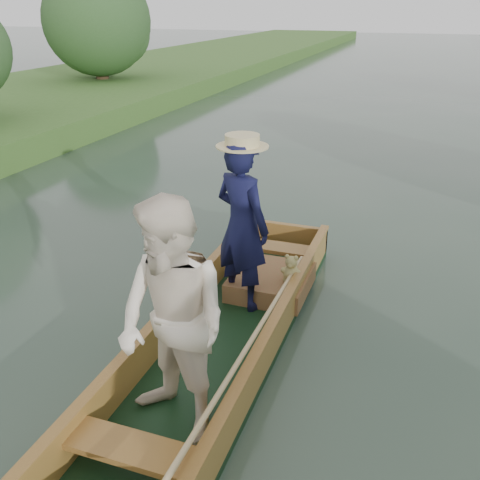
% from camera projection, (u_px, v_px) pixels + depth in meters
% --- Properties ---
extents(ground, '(120.00, 120.00, 0.00)m').
position_uv_depth(ground, '(219.00, 353.00, 5.17)').
color(ground, '#283D30').
rests_on(ground, ground).
extents(trees_far, '(22.93, 14.70, 4.34)m').
position_uv_depth(trees_far, '(312.00, 37.00, 12.24)').
color(trees_far, '#47331E').
rests_on(trees_far, ground).
extents(punt, '(1.22, 5.00, 1.96)m').
position_uv_depth(punt, '(213.00, 302.00, 4.67)').
color(punt, black).
rests_on(punt, ground).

